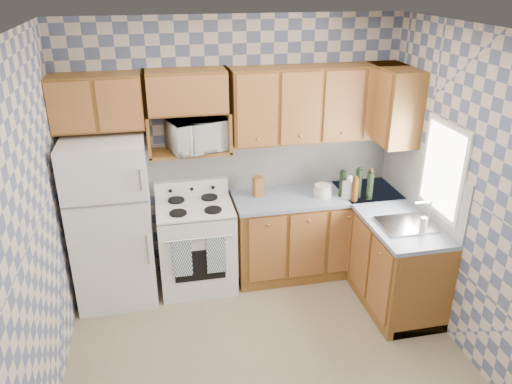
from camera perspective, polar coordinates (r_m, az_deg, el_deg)
floor at (r=4.54m, az=1.40°, el=-18.57°), size 3.40×3.40×0.00m
back_wall at (r=5.20m, az=-2.47°, el=4.71°), size 3.40×0.02×2.70m
right_wall at (r=4.43m, az=23.51°, el=-0.91°), size 0.02×3.20×2.70m
backsplash_back at (r=5.32m, az=1.84°, el=3.45°), size 2.60×0.02×0.56m
backsplash_right at (r=5.10m, az=18.24°, el=1.26°), size 0.02×1.60×0.56m
refrigerator at (r=5.04m, az=-16.14°, el=-3.24°), size 0.75×0.70×1.68m
stove_body at (r=5.23m, az=-6.81°, el=-6.18°), size 0.76×0.65×0.90m
cooktop at (r=5.02m, az=-7.06°, el=-1.69°), size 0.76×0.65×0.02m
backguard at (r=5.23m, az=-7.39°, el=0.53°), size 0.76×0.08×0.17m
dish_towel_left at (r=4.89m, az=-8.43°, el=-7.52°), size 0.19×0.02×0.39m
dish_towel_right at (r=4.91m, az=-4.57°, el=-7.16°), size 0.19×0.02×0.39m
base_cabinets_back at (r=5.49m, az=6.78°, el=-4.74°), size 1.75×0.60×0.88m
base_cabinets_right at (r=5.30m, az=14.43°, el=-6.57°), size 0.60×1.60×0.88m
countertop_back at (r=5.28m, az=7.03°, el=-0.39°), size 1.77×0.63×0.04m
countertop_right at (r=5.08m, az=14.91°, el=-2.11°), size 0.63×1.60×0.04m
upper_cabinets_back at (r=5.10m, az=7.08°, el=10.02°), size 1.75×0.33×0.74m
upper_cabinets_fridge at (r=4.83m, az=-17.76°, el=9.76°), size 0.82×0.33×0.50m
upper_cabinets_right at (r=5.20m, az=15.27°, el=9.65°), size 0.33×0.70×0.74m
microwave_shelf at (r=4.97m, az=-7.54°, el=4.61°), size 0.80×0.33×0.03m
microwave at (r=4.91m, az=-6.65°, el=6.53°), size 0.64×0.53×0.31m
sink at (r=4.80m, az=16.78°, el=-3.63°), size 0.48×0.40×0.03m
window at (r=4.73m, az=20.59°, el=2.42°), size 0.02×0.66×0.86m
bottle_0 at (r=5.20m, az=11.63°, el=0.98°), size 0.07×0.07×0.31m
bottle_1 at (r=5.20m, az=12.89°, el=0.70°), size 0.07×0.07×0.29m
bottle_2 at (r=5.31m, az=12.94°, el=1.06°), size 0.07×0.07×0.27m
bottle_3 at (r=5.12m, az=11.22°, el=0.25°), size 0.07×0.07×0.25m
bottle_4 at (r=5.21m, az=9.85°, el=0.95°), size 0.07×0.07×0.28m
knife_block at (r=5.14m, az=0.25°, el=0.63°), size 0.11×0.11×0.21m
electric_kettle at (r=5.21m, az=10.57°, el=0.38°), size 0.15×0.15×0.19m
food_containers at (r=5.20m, az=7.62°, el=0.17°), size 0.19×0.19×0.13m
soap_bottle at (r=4.65m, az=18.55°, el=-3.72°), size 0.06×0.06×0.17m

